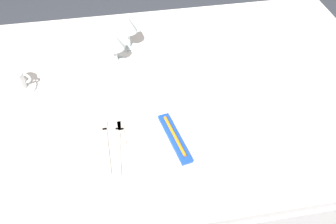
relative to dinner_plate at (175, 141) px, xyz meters
The scene contains 13 objects.
ground_plane 0.79m from the dinner_plate, 95.03° to the left, with size 6.00×6.00×0.00m, color #383D47.
dining_table 0.28m from the dinner_plate, 95.03° to the left, with size 1.80×1.11×0.74m.
dinner_plate is the anchor object (origin of this frame).
toothbrush_package 0.02m from the dinner_plate, behind, with size 0.08×0.21×0.02m.
fork_outer 0.16m from the dinner_plate, behind, with size 0.03×0.21×0.00m.
fork_inner 0.18m from the dinner_plate, behind, with size 0.03×0.23×0.00m.
fork_salad 0.22m from the dinner_plate, behind, with size 0.02×0.22×0.00m.
dinner_knife 0.15m from the dinner_plate, ahead, with size 0.02×0.22×0.00m.
spoon_soup 0.19m from the dinner_plate, 14.22° to the left, with size 0.03×0.23×0.01m.
saucer_left 0.63m from the dinner_plate, 145.99° to the left, with size 0.14×0.14×0.01m, color white.
coffee_cup_left 0.63m from the dinner_plate, 145.89° to the left, with size 0.10×0.07×0.06m.
wine_glass_centre 0.56m from the dinner_plate, 99.35° to the left, with size 0.08×0.08×0.15m.
wine_glass_left 0.49m from the dinner_plate, 108.14° to the left, with size 0.08×0.08×0.13m.
Camera 1 is at (-0.13, -0.99, 1.65)m, focal length 38.89 mm.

